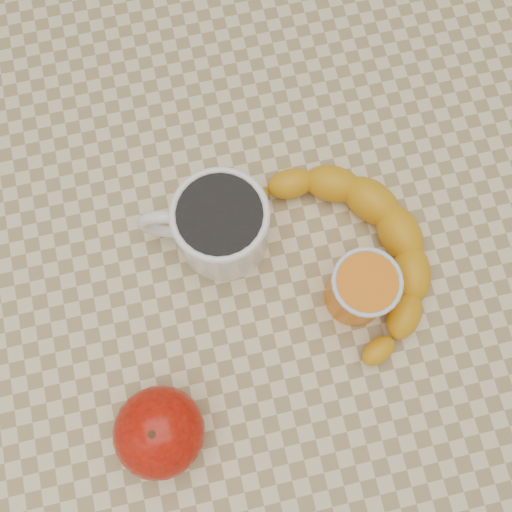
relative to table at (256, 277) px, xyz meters
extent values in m
plane|color=tan|center=(0.00, 0.00, -0.66)|extent=(3.00, 3.00, 0.00)
cube|color=beige|center=(0.00, 0.00, 0.07)|extent=(0.80, 0.80, 0.04)
cube|color=#976F4C|center=(0.00, 0.00, 0.02)|extent=(0.74, 0.74, 0.06)
cylinder|color=#976F4C|center=(0.35, -0.35, -0.31)|extent=(0.05, 0.05, 0.71)
cylinder|color=#976F4C|center=(-0.35, 0.35, -0.31)|extent=(0.05, 0.05, 0.71)
cylinder|color=#976F4C|center=(0.35, 0.35, -0.31)|extent=(0.05, 0.05, 0.71)
cylinder|color=white|center=(-0.03, 0.03, 0.13)|extent=(0.12, 0.12, 0.08)
cylinder|color=black|center=(-0.03, 0.03, 0.16)|extent=(0.09, 0.09, 0.01)
torus|color=white|center=(-0.03, 0.03, 0.17)|extent=(0.10, 0.10, 0.01)
torus|color=white|center=(-0.08, 0.05, 0.13)|extent=(0.06, 0.03, 0.06)
cylinder|color=orange|center=(0.09, -0.06, 0.12)|extent=(0.06, 0.06, 0.08)
torus|color=silver|center=(0.09, -0.06, 0.16)|extent=(0.07, 0.07, 0.00)
ellipsoid|color=#890904|center=(-0.13, -0.15, 0.13)|extent=(0.11, 0.11, 0.08)
cylinder|color=#382311|center=(-0.13, -0.15, 0.16)|extent=(0.01, 0.01, 0.01)
camera|label=1|loc=(-0.03, -0.15, 0.69)|focal=40.00mm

